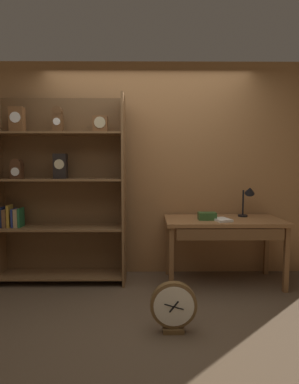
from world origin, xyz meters
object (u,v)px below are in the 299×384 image
Objects in this scene: open_repair_manual at (222,220)px; round_clock_large at (174,307)px; desk_lamp at (248,196)px; bookshelf at (58,190)px; workbench at (224,227)px; toolbox_small at (207,216)px.

round_clock_large is at bearing -139.18° from open_repair_manual.
desk_lamp is 1.72m from round_clock_large.
bookshelf reaches higher than desk_lamp.
workbench is at bearing 57.51° from round_clock_large.
round_clock_large is (-0.97, -1.18, -0.79)m from desk_lamp.
toolbox_small reaches higher than round_clock_large.
bookshelf is 1.61× the size of workbench.
workbench is at bearing 8.66° from toolbox_small.
bookshelf is 5.52× the size of desk_lamp.
open_repair_manual reaches higher than workbench.
bookshelf reaches higher than toolbox_small.
toolbox_small is 1.24m from round_clock_large.
desk_lamp reaches higher than round_clock_large.
bookshelf is 10.82× the size of toolbox_small.
round_clock_large is (1.24, -1.13, -0.86)m from bookshelf.
open_repair_manual is 1.24m from round_clock_large.
toolbox_small reaches higher than open_repair_manual.
desk_lamp is 1.76× the size of open_repair_manual.
open_repair_manual reaches higher than round_clock_large.
toolbox_small reaches higher than workbench.
workbench reaches higher than round_clock_large.
bookshelf is at bearing 137.77° from round_clock_large.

